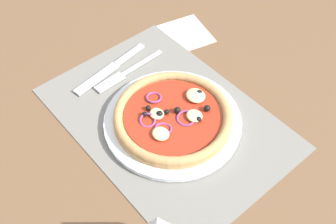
{
  "coord_description": "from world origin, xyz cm",
  "views": [
    {
      "loc": [
        -39.95,
        33.49,
        64.2
      ],
      "look_at": [
        -0.6,
        0.0,
        2.42
      ],
      "focal_mm": 44.23,
      "sensor_mm": 36.0,
      "label": 1
    }
  ],
  "objects_px": {
    "knife": "(110,69)",
    "napkin": "(186,33)",
    "plate": "(172,121)",
    "fork": "(126,72)",
    "pizza": "(173,116)"
  },
  "relations": [
    {
      "from": "knife",
      "to": "napkin",
      "type": "distance_m",
      "value": 0.21
    },
    {
      "from": "plate",
      "to": "napkin",
      "type": "bearing_deg",
      "value": -47.6
    },
    {
      "from": "pizza",
      "to": "knife",
      "type": "relative_size",
      "value": 1.15
    },
    {
      "from": "plate",
      "to": "pizza",
      "type": "distance_m",
      "value": 0.02
    },
    {
      "from": "plate",
      "to": "knife",
      "type": "relative_size",
      "value": 1.35
    },
    {
      "from": "knife",
      "to": "pizza",
      "type": "bearing_deg",
      "value": 83.42
    },
    {
      "from": "fork",
      "to": "knife",
      "type": "relative_size",
      "value": 0.9
    },
    {
      "from": "fork",
      "to": "knife",
      "type": "xyz_separation_m",
      "value": [
        0.03,
        0.02,
        0.0
      ]
    },
    {
      "from": "plate",
      "to": "fork",
      "type": "relative_size",
      "value": 1.5
    },
    {
      "from": "pizza",
      "to": "napkin",
      "type": "height_order",
      "value": "pizza"
    },
    {
      "from": "knife",
      "to": "napkin",
      "type": "relative_size",
      "value": 1.75
    },
    {
      "from": "plate",
      "to": "fork",
      "type": "distance_m",
      "value": 0.17
    },
    {
      "from": "plate",
      "to": "pizza",
      "type": "height_order",
      "value": "pizza"
    },
    {
      "from": "pizza",
      "to": "fork",
      "type": "bearing_deg",
      "value": -4.7
    },
    {
      "from": "plate",
      "to": "pizza",
      "type": "bearing_deg",
      "value": -98.67
    }
  ]
}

